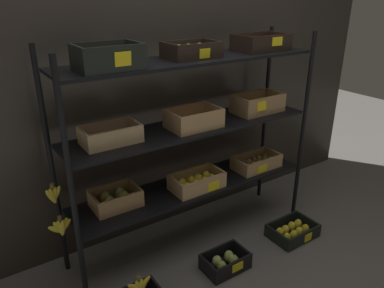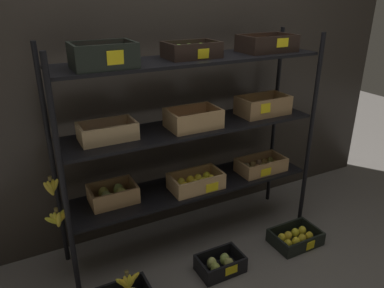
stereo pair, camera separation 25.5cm
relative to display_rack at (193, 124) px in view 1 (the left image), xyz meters
The scene contains 6 objects.
ground_plane 0.95m from the display_rack, 122.71° to the left, with size 10.00×10.00×0.00m, color #605B56.
storefront_wall 0.54m from the display_rack, 90.81° to the left, with size 4.20×0.12×2.57m, color #2D2823.
display_rack is the anchor object (origin of this frame).
crate_ground_left_pear 0.98m from the display_rack, 89.24° to the right, with size 0.31×0.21×0.12m.
crate_ground_lemon 1.19m from the display_rack, 30.45° to the right, with size 0.36×0.26×0.11m.
banana_bunch_loose 1.08m from the display_rack, 148.03° to the right, with size 0.17×0.05×0.14m.
Camera 1 is at (-1.31, -1.96, 1.79)m, focal length 34.52 mm.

